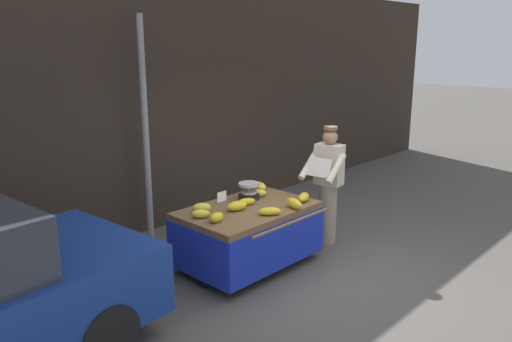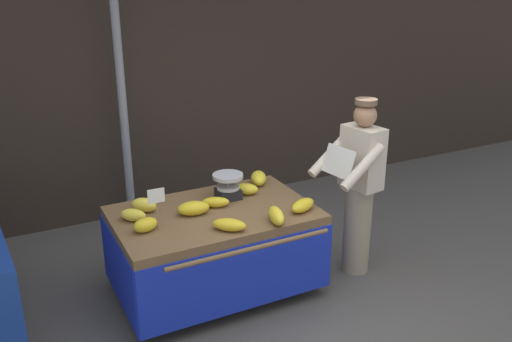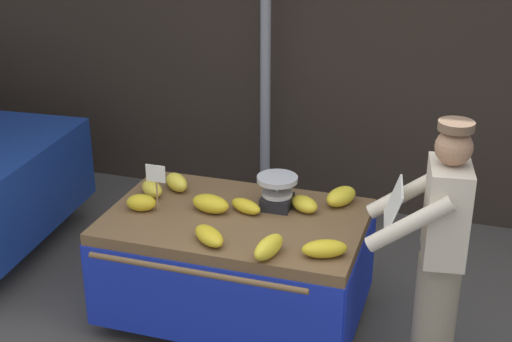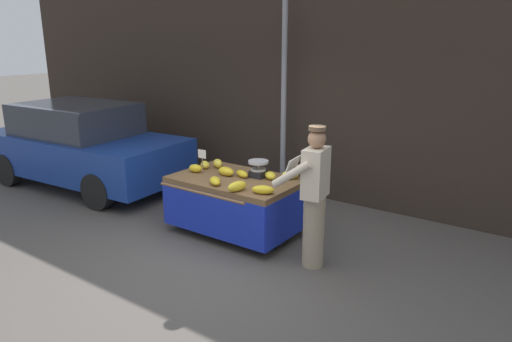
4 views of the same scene
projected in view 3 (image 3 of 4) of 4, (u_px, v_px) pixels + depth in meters
name	position (u px, v px, depth m)	size (l,w,h in m)	color
back_wall	(360.00, 1.00, 6.24)	(16.00, 0.24, 3.80)	#332821
street_pole	(266.00, 39.00, 6.18)	(0.09, 0.09, 3.22)	gray
banana_cart	(236.00, 243.00, 4.99)	(1.75, 1.32, 0.80)	brown
weighing_scale	(277.00, 192.00, 4.98)	(0.28, 0.28, 0.24)	black
price_sign	(156.00, 178.00, 4.88)	(0.14, 0.01, 0.34)	#997A51
banana_bunch_0	(177.00, 182.00, 5.27)	(0.13, 0.23, 0.13)	yellow
banana_bunch_1	(152.00, 189.00, 5.19)	(0.12, 0.22, 0.10)	yellow
banana_bunch_2	(269.00, 247.00, 4.38)	(0.11, 0.28, 0.13)	yellow
banana_bunch_3	(304.00, 204.00, 4.96)	(0.14, 0.23, 0.10)	yellow
banana_bunch_4	(211.00, 204.00, 4.95)	(0.16, 0.28, 0.12)	gold
banana_bunch_5	(341.00, 196.00, 5.05)	(0.15, 0.27, 0.13)	yellow
banana_bunch_6	(246.00, 206.00, 4.94)	(0.11, 0.24, 0.09)	gold
banana_bunch_7	(209.00, 236.00, 4.55)	(0.13, 0.28, 0.10)	gold
banana_bunch_8	(141.00, 203.00, 4.97)	(0.13, 0.20, 0.12)	gold
banana_bunch_9	(325.00, 249.00, 4.39)	(0.13, 0.28, 0.11)	gold
vendor_person	(438.00, 257.00, 4.27)	(0.63, 0.57, 1.71)	gray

